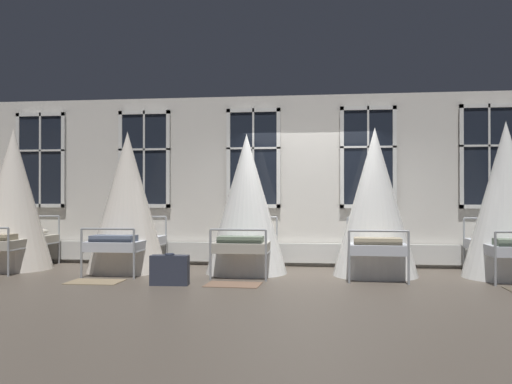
% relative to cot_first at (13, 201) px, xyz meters
% --- Properties ---
extents(ground, '(28.13, 28.13, 0.00)m').
position_rel_cot_first_xyz_m(ground, '(5.28, -0.08, -1.21)').
color(ground, brown).
extents(back_wall_with_windows, '(15.07, 0.10, 3.21)m').
position_rel_cot_first_xyz_m(back_wall_with_windows, '(5.28, 1.14, 0.39)').
color(back_wall_with_windows, silver).
rests_on(back_wall_with_windows, ground).
extents(window_bank, '(11.67, 0.10, 2.89)m').
position_rel_cot_first_xyz_m(window_bank, '(5.28, 1.02, -0.12)').
color(window_bank, black).
rests_on(window_bank, ground).
extents(cot_first, '(1.39, 1.82, 2.52)m').
position_rel_cot_first_xyz_m(cot_first, '(0.00, 0.00, 0.00)').
color(cot_first, '#9EA3A8').
rests_on(cot_first, ground).
extents(cot_second, '(1.39, 1.81, 2.44)m').
position_rel_cot_first_xyz_m(cot_second, '(2.14, -0.01, -0.04)').
color(cot_second, '#9EA3A8').
rests_on(cot_second, ground).
extents(cot_third, '(1.39, 1.82, 2.37)m').
position_rel_cot_first_xyz_m(cot_third, '(4.23, 0.03, -0.07)').
color(cot_third, '#9EA3A8').
rests_on(cot_third, ground).
extents(cot_fourth, '(1.39, 1.83, 2.44)m').
position_rel_cot_first_xyz_m(cot_fourth, '(6.38, -0.02, -0.04)').
color(cot_fourth, '#9EA3A8').
rests_on(cot_fourth, ground).
extents(cot_fifth, '(1.39, 1.82, 2.52)m').
position_rel_cot_first_xyz_m(cot_fifth, '(8.44, -0.01, -0.00)').
color(cot_fifth, '#9EA3A8').
rests_on(cot_fifth, ground).
extents(rug_second, '(0.81, 0.57, 0.01)m').
position_rel_cot_first_xyz_m(rug_second, '(2.09, -1.26, -1.21)').
color(rug_second, '#8E7A5B').
rests_on(rug_second, ground).
extents(rug_third, '(0.82, 0.59, 0.01)m').
position_rel_cot_first_xyz_m(rug_third, '(4.22, -1.26, -1.21)').
color(rug_third, brown).
rests_on(rug_third, ground).
extents(suitcase_dark, '(0.57, 0.24, 0.47)m').
position_rel_cot_first_xyz_m(suitcase_dark, '(3.30, -1.40, -0.99)').
color(suitcase_dark, '#2D3342').
rests_on(suitcase_dark, ground).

